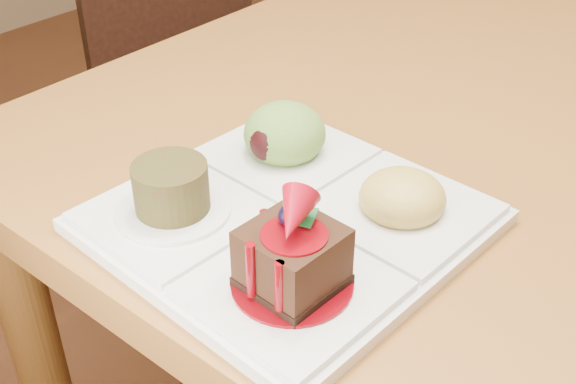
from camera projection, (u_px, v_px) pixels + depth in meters
The scene contains 3 objects.
ground at pixel (573, 377), 1.44m from camera, with size 6.00×6.00×0.00m, color #593219.
chair_left at pixel (190, 37), 1.56m from camera, with size 0.50×0.50×0.91m.
sampler_plate at pixel (290, 203), 0.59m from camera, with size 0.29×0.29×0.11m.
Camera 1 is at (0.19, -1.12, 1.11)m, focal length 45.00 mm.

